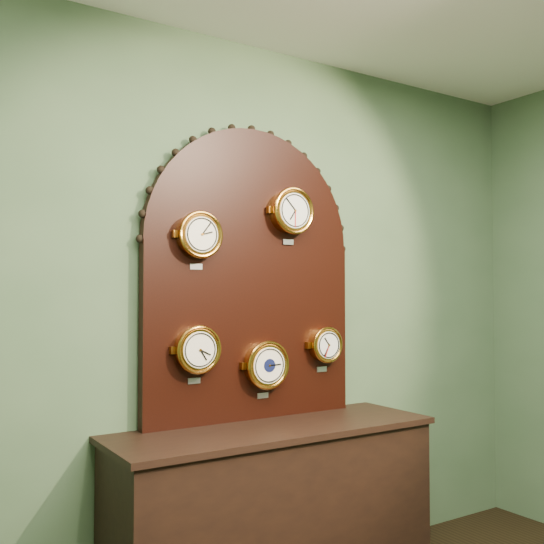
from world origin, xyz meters
TOP-DOWN VIEW (x-y plane):
  - wall_back at (0.00, 2.50)m, footprint 4.00×0.00m
  - shop_counter at (0.00, 2.23)m, footprint 1.60×0.50m
  - display_board at (0.00, 2.45)m, footprint 1.26×0.06m
  - roman_clock at (-0.33, 2.38)m, footprint 0.23×0.08m
  - arabic_clock at (0.21, 2.38)m, footprint 0.25×0.08m
  - hygrometer at (-0.34, 2.38)m, footprint 0.23×0.08m
  - barometer at (0.05, 2.38)m, footprint 0.25×0.08m
  - tide_clock at (0.43, 2.38)m, footprint 0.20×0.08m

SIDE VIEW (x-z plane):
  - shop_counter at x=0.00m, z-range 0.00..0.80m
  - barometer at x=0.05m, z-range 0.96..1.26m
  - tide_clock at x=0.43m, z-range 1.07..1.32m
  - hygrometer at x=-0.34m, z-range 1.06..1.35m
  - wall_back at x=0.00m, z-range -0.60..3.40m
  - display_board at x=0.00m, z-range 0.86..2.39m
  - roman_clock at x=-0.33m, z-range 1.62..1.90m
  - arabic_clock at x=0.21m, z-range 1.76..2.06m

